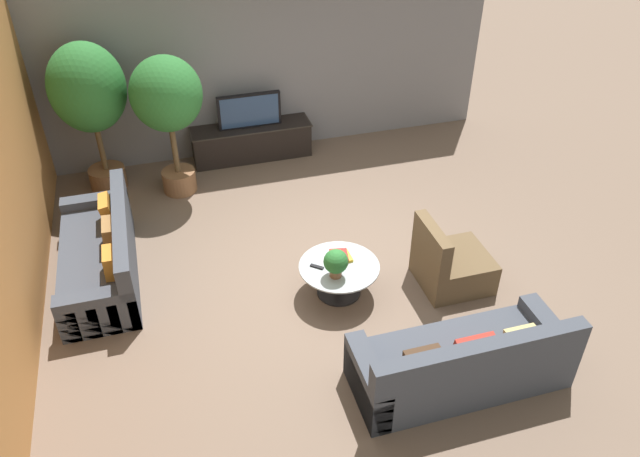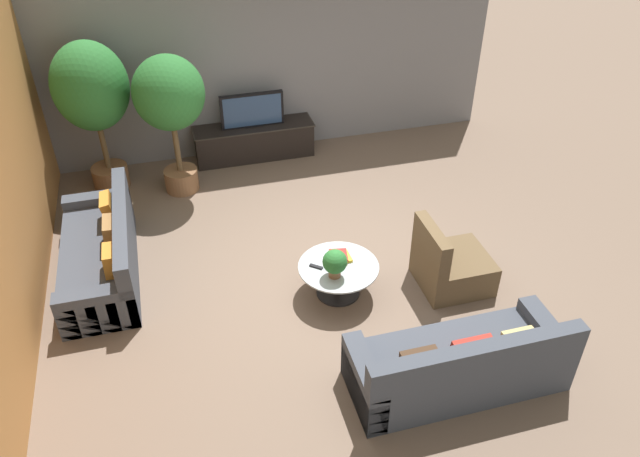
# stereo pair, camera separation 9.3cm
# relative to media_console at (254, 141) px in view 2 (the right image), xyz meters

# --- Properties ---
(ground_plane) EXTENTS (24.00, 24.00, 0.00)m
(ground_plane) POSITION_rel_media_console_xyz_m (0.21, -2.94, -0.28)
(ground_plane) COLOR brown
(back_wall_stone) EXTENTS (7.40, 0.12, 3.00)m
(back_wall_stone) POSITION_rel_media_console_xyz_m (0.21, 0.32, 1.22)
(back_wall_stone) COLOR slate
(back_wall_stone) RESTS_ON ground
(side_wall_left) EXTENTS (0.12, 7.40, 3.00)m
(side_wall_left) POSITION_rel_media_console_xyz_m (-3.05, -2.74, 1.22)
(side_wall_left) COLOR #B2753D
(side_wall_left) RESTS_ON ground
(media_console) EXTENTS (1.87, 0.50, 0.54)m
(media_console) POSITION_rel_media_console_xyz_m (0.00, 0.00, 0.00)
(media_console) COLOR black
(media_console) RESTS_ON ground
(television) EXTENTS (0.97, 0.13, 0.53)m
(television) POSITION_rel_media_console_xyz_m (0.00, -0.00, 0.52)
(television) COLOR black
(television) RESTS_ON media_console
(coffee_table) EXTENTS (0.93, 0.93, 0.41)m
(coffee_table) POSITION_rel_media_console_xyz_m (0.34, -3.47, 0.00)
(coffee_table) COLOR black
(coffee_table) RESTS_ON ground
(couch_by_wall) EXTENTS (0.84, 2.15, 0.84)m
(couch_by_wall) POSITION_rel_media_console_xyz_m (-2.29, -2.37, 0.01)
(couch_by_wall) COLOR #3D424C
(couch_by_wall) RESTS_ON ground
(couch_near_entry) EXTENTS (2.13, 0.84, 0.84)m
(couch_near_entry) POSITION_rel_media_console_xyz_m (1.08, -5.10, 0.01)
(couch_near_entry) COLOR #3D424C
(couch_near_entry) RESTS_ON ground
(armchair_wicker) EXTENTS (0.80, 0.76, 0.86)m
(armchair_wicker) POSITION_rel_media_console_xyz_m (1.66, -3.67, -0.01)
(armchair_wicker) COLOR brown
(armchair_wicker) RESTS_ON ground
(potted_palm_tall) EXTENTS (1.02, 1.02, 2.18)m
(potted_palm_tall) POSITION_rel_media_console_xyz_m (-2.21, -0.30, 1.20)
(potted_palm_tall) COLOR brown
(potted_palm_tall) RESTS_ON ground
(potted_palm_corner) EXTENTS (0.97, 0.97, 2.03)m
(potted_palm_corner) POSITION_rel_media_console_xyz_m (-1.21, -0.67, 1.13)
(potted_palm_corner) COLOR brown
(potted_palm_corner) RESTS_ON ground
(potted_plant_tabletop) EXTENTS (0.28, 0.28, 0.35)m
(potted_plant_tabletop) POSITION_rel_media_console_xyz_m (0.25, -3.63, 0.32)
(potted_plant_tabletop) COLOR brown
(potted_plant_tabletop) RESTS_ON coffee_table
(book_stack) EXTENTS (0.26, 0.26, 0.06)m
(book_stack) POSITION_rel_media_console_xyz_m (0.39, -3.35, 0.15)
(book_stack) COLOR gold
(book_stack) RESTS_ON coffee_table
(remote_black) EXTENTS (0.15, 0.13, 0.02)m
(remote_black) POSITION_rel_media_console_xyz_m (0.09, -3.43, 0.13)
(remote_black) COLOR black
(remote_black) RESTS_ON coffee_table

